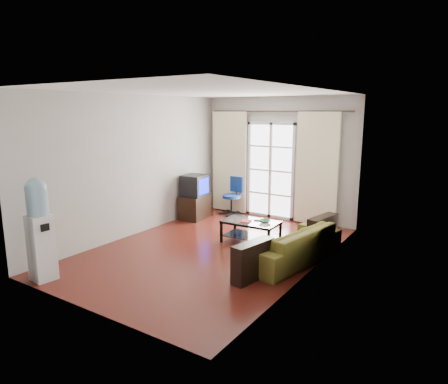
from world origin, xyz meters
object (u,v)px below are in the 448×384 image
object	(u,v)px
coffee_table	(251,229)
crt_tv	(194,185)
sofa	(291,244)
tv_stand	(195,207)
task_chair	(232,203)
water_cooler	(40,227)

from	to	relation	value
coffee_table	crt_tv	bearing A→B (deg)	157.48
sofa	tv_stand	xyz separation A→B (m)	(-2.91, 1.25, -0.02)
sofa	task_chair	size ratio (longest dim) A/B	2.33
coffee_table	task_chair	world-z (taller)	task_chair
task_chair	water_cooler	xyz separation A→B (m)	(-0.32, -4.63, 0.52)
task_chair	water_cooler	distance (m)	4.67
tv_stand	crt_tv	xyz separation A→B (m)	(0.00, -0.02, 0.50)
task_chair	crt_tv	bearing A→B (deg)	-119.42
task_chair	water_cooler	bearing A→B (deg)	-88.48
crt_tv	task_chair	xyz separation A→B (m)	(0.54, 0.77, -0.50)
sofa	crt_tv	size ratio (longest dim) A/B	3.65
crt_tv	task_chair	size ratio (longest dim) A/B	0.64
task_chair	sofa	bearing A→B (deg)	-34.71
sofa	task_chair	world-z (taller)	task_chair
water_cooler	sofa	bearing A→B (deg)	50.94
tv_stand	crt_tv	distance (m)	0.50
sofa	task_chair	distance (m)	3.11
coffee_table	task_chair	distance (m)	2.09
sofa	tv_stand	distance (m)	3.17
sofa	coffee_table	size ratio (longest dim) A/B	1.97
crt_tv	water_cooler	xyz separation A→B (m)	(0.22, -3.86, 0.02)
sofa	water_cooler	distance (m)	3.79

